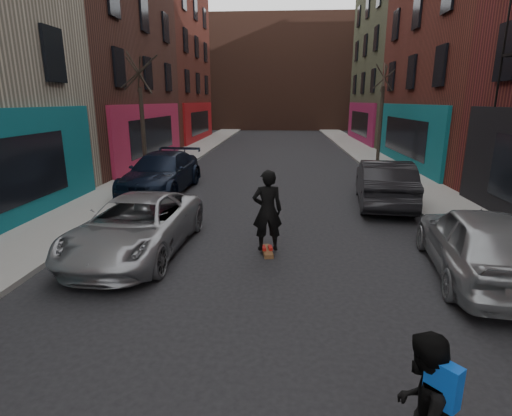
# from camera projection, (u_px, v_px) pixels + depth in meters

# --- Properties ---
(sidewalk_left) EXTENTS (2.50, 84.00, 0.13)m
(sidewalk_left) POSITION_uv_depth(u_px,v_px,m) (197.00, 149.00, 30.98)
(sidewalk_left) COLOR gray
(sidewalk_left) RESTS_ON ground
(sidewalk_right) EXTENTS (2.50, 84.00, 0.13)m
(sidewalk_right) POSITION_uv_depth(u_px,v_px,m) (360.00, 150.00, 30.18)
(sidewalk_right) COLOR gray
(sidewalk_right) RESTS_ON ground
(building_far) EXTENTS (40.00, 10.00, 14.00)m
(building_far) POSITION_uv_depth(u_px,v_px,m) (281.00, 75.00, 53.81)
(building_far) COLOR #47281E
(building_far) RESTS_ON ground
(tree_left_far) EXTENTS (2.00, 2.00, 6.50)m
(tree_left_far) POSITION_uv_depth(u_px,v_px,m) (141.00, 108.00, 18.55)
(tree_left_far) COLOR black
(tree_left_far) RESTS_ON sidewalk_left
(tree_right_far) EXTENTS (2.00, 2.00, 6.80)m
(tree_right_far) POSITION_uv_depth(u_px,v_px,m) (382.00, 103.00, 23.50)
(tree_right_far) COLOR black
(tree_right_far) RESTS_ON sidewalk_right
(parked_left_far) EXTENTS (2.56, 5.15, 1.40)m
(parked_left_far) POSITION_uv_depth(u_px,v_px,m) (136.00, 226.00, 9.89)
(parked_left_far) COLOR #919399
(parked_left_far) RESTS_ON ground
(parked_left_end) EXTENTS (2.56, 5.69, 1.62)m
(parked_left_end) POSITION_uv_depth(u_px,v_px,m) (162.00, 173.00, 16.51)
(parked_left_end) COLOR black
(parked_left_end) RESTS_ON ground
(parked_right_far) EXTENTS (2.50, 4.87, 1.59)m
(parked_right_far) POSITION_uv_depth(u_px,v_px,m) (480.00, 243.00, 8.44)
(parked_right_far) COLOR #969A9E
(parked_right_far) RESTS_ON ground
(parked_right_end) EXTENTS (2.37, 5.19, 1.65)m
(parked_right_end) POSITION_uv_depth(u_px,v_px,m) (384.00, 183.00, 14.42)
(parked_right_end) COLOR black
(parked_right_end) RESTS_ON ground
(skateboard) EXTENTS (0.35, 0.83, 0.10)m
(skateboard) POSITION_uv_depth(u_px,v_px,m) (267.00, 251.00, 9.99)
(skateboard) COLOR brown
(skateboard) RESTS_ON ground
(skateboarder) EXTENTS (0.81, 0.60, 2.02)m
(skateboarder) POSITION_uv_depth(u_px,v_px,m) (267.00, 211.00, 9.72)
(skateboarder) COLOR black
(skateboarder) RESTS_ON skateboard
(pedestrian) EXTENTS (1.02, 1.00, 1.66)m
(pedestrian) POSITION_uv_depth(u_px,v_px,m) (420.00, 412.00, 3.79)
(pedestrian) COLOR black
(pedestrian) RESTS_ON ground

